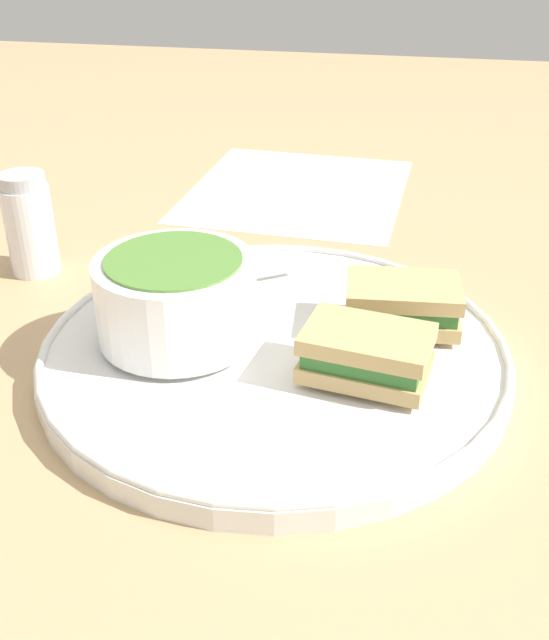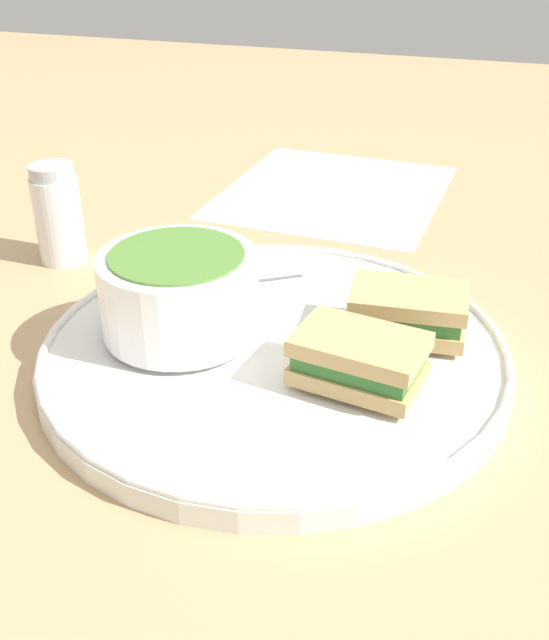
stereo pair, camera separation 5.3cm
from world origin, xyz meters
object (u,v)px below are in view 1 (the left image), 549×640
object	(u,v)px
sandwich_half_far	(402,303)
sandwich_half_near	(366,353)
spoon	(182,287)
salt_shaker	(29,225)
soup_bowl	(176,297)

from	to	relation	value
sandwich_half_far	sandwich_half_near	bearing A→B (deg)	74.95
spoon	sandwich_half_far	xyz separation A→B (m)	(-0.18, 0.02, 0.01)
sandwich_half_near	salt_shaker	distance (m)	0.34
sandwich_half_near	sandwich_half_far	distance (m)	0.08
salt_shaker	spoon	bearing A→B (deg)	162.24
sandwich_half_near	salt_shaker	xyz separation A→B (m)	(0.31, -0.14, 0.01)
sandwich_half_near	salt_shaker	bearing A→B (deg)	-24.34
soup_bowl	salt_shaker	world-z (taller)	salt_shaker
spoon	soup_bowl	bearing A→B (deg)	71.88
soup_bowl	sandwich_half_far	bearing A→B (deg)	-162.82
sandwich_half_far	soup_bowl	bearing A→B (deg)	17.18
spoon	sandwich_half_far	bearing A→B (deg)	140.55
spoon	sandwich_half_near	xyz separation A→B (m)	(-0.16, 0.09, 0.01)
spoon	salt_shaker	bearing A→B (deg)	-51.43
spoon	sandwich_half_far	world-z (taller)	sandwich_half_far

